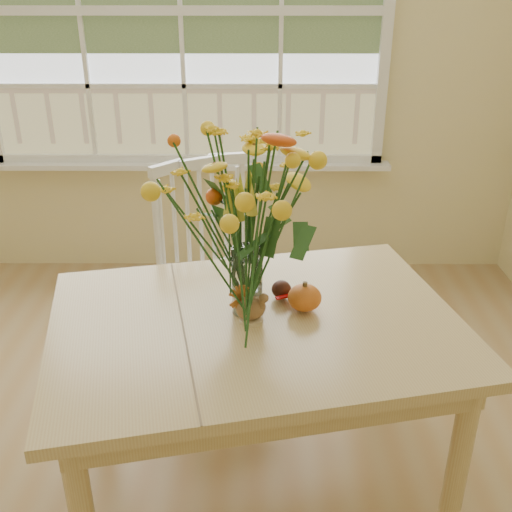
{
  "coord_description": "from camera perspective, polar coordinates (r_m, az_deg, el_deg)",
  "views": [
    {
      "loc": [
        0.43,
        -1.29,
        1.74
      ],
      "look_at": [
        0.42,
        0.41,
        0.93
      ],
      "focal_mm": 42.0,
      "sensor_mm": 36.0,
      "label": 1
    }
  ],
  "objects": [
    {
      "name": "wall_back",
      "position": [
        3.58,
        -6.98,
        19.04
      ],
      "size": [
        4.0,
        0.02,
        2.7
      ],
      "primitive_type": "cube",
      "color": "beige",
      "rests_on": "floor"
    },
    {
      "name": "window",
      "position": [
        3.53,
        -7.22,
        21.89
      ],
      "size": [
        2.42,
        0.12,
        1.74
      ],
      "color": "silver",
      "rests_on": "wall_back"
    },
    {
      "name": "dining_table",
      "position": [
        2.02,
        -0.0,
        -8.24
      ],
      "size": [
        1.5,
        1.2,
        0.71
      ],
      "rotation": [
        0.0,
        0.0,
        0.21
      ],
      "color": "tan",
      "rests_on": "floor"
    },
    {
      "name": "windsor_chair",
      "position": [
        2.69,
        -4.23,
        -0.72
      ],
      "size": [
        0.62,
        0.61,
        0.99
      ],
      "rotation": [
        0.0,
        0.0,
        0.52
      ],
      "color": "white",
      "rests_on": "floor"
    },
    {
      "name": "flower_vase",
      "position": [
        1.87,
        -0.89,
        3.89
      ],
      "size": [
        0.48,
        0.48,
        0.57
      ],
      "color": "white",
      "rests_on": "dining_table"
    },
    {
      "name": "pumpkin",
      "position": [
        2.0,
        4.64,
        -4.1
      ],
      "size": [
        0.11,
        0.11,
        0.09
      ],
      "primitive_type": "ellipsoid",
      "color": "#CD5618",
      "rests_on": "dining_table"
    },
    {
      "name": "turkey_figurine",
      "position": [
        1.93,
        -0.48,
        -4.99
      ],
      "size": [
        0.12,
        0.1,
        0.12
      ],
      "rotation": [
        0.0,
        0.0,
        0.35
      ],
      "color": "#CCB78C",
      "rests_on": "dining_table"
    },
    {
      "name": "dark_gourd",
      "position": [
        2.08,
        2.43,
        -3.26
      ],
      "size": [
        0.13,
        0.08,
        0.06
      ],
      "color": "#38160F",
      "rests_on": "dining_table"
    }
  ]
}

